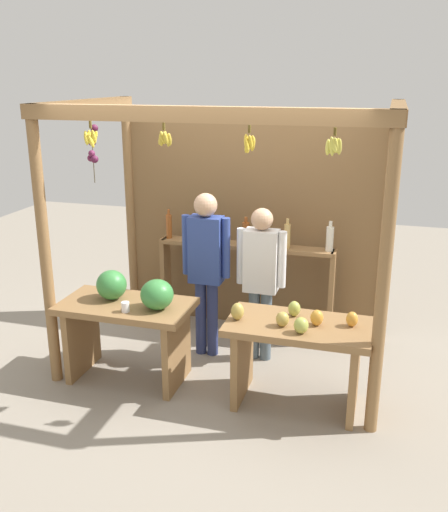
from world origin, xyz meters
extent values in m
plane|color=gray|center=(0.00, 0.00, 0.00)|extent=(12.00, 12.00, 0.00)
cylinder|color=olive|center=(-1.42, -0.86, 1.24)|extent=(0.10, 0.10, 2.49)
cylinder|color=olive|center=(1.42, -0.86, 1.24)|extent=(0.10, 0.10, 2.49)
cylinder|color=olive|center=(-1.42, 0.86, 1.24)|extent=(0.10, 0.10, 2.49)
cylinder|color=olive|center=(1.42, 0.86, 1.24)|extent=(0.10, 0.10, 2.49)
cube|color=olive|center=(0.00, -0.86, 2.43)|extent=(2.94, 0.12, 0.12)
cube|color=olive|center=(-1.42, 0.00, 2.43)|extent=(0.12, 1.82, 0.12)
cube|color=olive|center=(1.42, 0.00, 2.43)|extent=(0.12, 1.82, 0.12)
cube|color=brown|center=(0.00, 0.88, 1.12)|extent=(2.84, 0.04, 2.24)
cylinder|color=brown|center=(-0.36, -0.66, 2.32)|extent=(0.02, 0.02, 0.06)
ellipsoid|color=gold|center=(-0.31, -0.66, 2.22)|extent=(0.04, 0.07, 0.11)
ellipsoid|color=gold|center=(-0.33, -0.63, 2.20)|extent=(0.06, 0.06, 0.12)
ellipsoid|color=gold|center=(-0.36, -0.63, 2.23)|extent=(0.05, 0.04, 0.11)
ellipsoid|color=gold|center=(-0.39, -0.65, 2.22)|extent=(0.06, 0.07, 0.12)
ellipsoid|color=gold|center=(-0.38, -0.67, 2.21)|extent=(0.05, 0.06, 0.11)
ellipsoid|color=gold|center=(-0.36, -0.68, 2.23)|extent=(0.07, 0.04, 0.11)
ellipsoid|color=gold|center=(-0.33, -0.70, 2.23)|extent=(0.06, 0.05, 0.12)
cylinder|color=brown|center=(0.99, -0.73, 2.32)|extent=(0.02, 0.02, 0.06)
ellipsoid|color=#D1CC4C|center=(1.03, -0.73, 2.21)|extent=(0.04, 0.06, 0.12)
ellipsoid|color=#D1CC4C|center=(1.01, -0.72, 2.21)|extent=(0.06, 0.07, 0.13)
ellipsoid|color=#D1CC4C|center=(0.99, -0.70, 2.21)|extent=(0.08, 0.04, 0.12)
ellipsoid|color=#D1CC4C|center=(0.97, -0.71, 2.21)|extent=(0.05, 0.06, 0.13)
ellipsoid|color=#D1CC4C|center=(0.95, -0.73, 2.20)|extent=(0.04, 0.07, 0.13)
ellipsoid|color=#D1CC4C|center=(0.98, -0.74, 2.20)|extent=(0.06, 0.06, 0.13)
ellipsoid|color=#D1CC4C|center=(0.99, -0.75, 2.23)|extent=(0.07, 0.04, 0.13)
ellipsoid|color=#D1CC4C|center=(1.01, -0.75, 2.22)|extent=(0.06, 0.06, 0.13)
cylinder|color=brown|center=(0.36, -0.71, 2.32)|extent=(0.02, 0.02, 0.06)
ellipsoid|color=gold|center=(0.38, -0.71, 2.22)|extent=(0.04, 0.06, 0.12)
ellipsoid|color=gold|center=(0.38, -0.68, 2.20)|extent=(0.05, 0.05, 0.12)
ellipsoid|color=gold|center=(0.35, -0.69, 2.19)|extent=(0.08, 0.05, 0.12)
ellipsoid|color=gold|center=(0.34, -0.69, 2.19)|extent=(0.05, 0.06, 0.12)
ellipsoid|color=gold|center=(0.33, -0.72, 2.23)|extent=(0.05, 0.06, 0.12)
ellipsoid|color=gold|center=(0.34, -0.74, 2.20)|extent=(0.06, 0.04, 0.12)
ellipsoid|color=gold|center=(0.37, -0.72, 2.22)|extent=(0.05, 0.05, 0.12)
cylinder|color=brown|center=(-0.99, -0.68, 2.32)|extent=(0.02, 0.02, 0.06)
ellipsoid|color=yellow|center=(-0.97, -0.68, 2.22)|extent=(0.04, 0.07, 0.13)
ellipsoid|color=yellow|center=(-0.98, -0.64, 2.21)|extent=(0.08, 0.05, 0.13)
ellipsoid|color=yellow|center=(-1.03, -0.66, 2.21)|extent=(0.05, 0.06, 0.13)
ellipsoid|color=yellow|center=(-1.02, -0.71, 2.21)|extent=(0.06, 0.06, 0.13)
ellipsoid|color=yellow|center=(-0.99, -0.70, 2.19)|extent=(0.07, 0.05, 0.13)
cylinder|color=#4C422D|center=(-1.10, -0.48, 2.07)|extent=(0.01, 0.01, 0.55)
sphere|color=#47142D|center=(-1.09, -0.45, 2.27)|extent=(0.07, 0.07, 0.07)
sphere|color=#511938|center=(-1.13, -0.46, 2.21)|extent=(0.07, 0.07, 0.07)
sphere|color=#601E42|center=(-1.12, -0.45, 2.15)|extent=(0.07, 0.07, 0.07)
sphere|color=#601E42|center=(-1.09, -0.51, 2.06)|extent=(0.06, 0.06, 0.06)
sphere|color=#511938|center=(-1.07, -0.51, 2.01)|extent=(0.07, 0.07, 0.07)
sphere|color=#601E42|center=(-1.12, -0.48, 2.01)|extent=(0.06, 0.06, 0.06)
cube|color=olive|center=(-0.78, -0.65, 0.72)|extent=(1.19, 0.64, 0.06)
cube|color=olive|center=(-1.26, -0.65, 0.34)|extent=(0.06, 0.58, 0.69)
cube|color=olive|center=(-0.30, -0.65, 0.34)|extent=(0.06, 0.58, 0.69)
ellipsoid|color=#38843D|center=(-0.46, -0.69, 0.88)|extent=(0.40, 0.40, 0.27)
ellipsoid|color=#38843D|center=(-0.95, -0.59, 0.89)|extent=(0.37, 0.37, 0.27)
cylinder|color=white|center=(-0.70, -0.83, 0.79)|extent=(0.07, 0.07, 0.09)
cube|color=olive|center=(0.78, -0.65, 0.72)|extent=(1.19, 0.64, 0.06)
cube|color=olive|center=(0.30, -0.65, 0.34)|extent=(0.06, 0.58, 0.69)
cube|color=olive|center=(1.26, -0.65, 0.34)|extent=(0.06, 0.58, 0.69)
ellipsoid|color=gold|center=(0.93, -0.64, 0.82)|extent=(0.12, 0.12, 0.13)
ellipsoid|color=#A8B24C|center=(0.83, -0.83, 0.82)|extent=(0.16, 0.16, 0.13)
ellipsoid|color=#B79E47|center=(0.27, -0.71, 0.82)|extent=(0.12, 0.12, 0.15)
ellipsoid|color=#A8B24C|center=(0.72, -0.51, 0.82)|extent=(0.14, 0.14, 0.13)
ellipsoid|color=gold|center=(1.20, -0.58, 0.81)|extent=(0.12, 0.12, 0.13)
ellipsoid|color=#B79E47|center=(0.66, -0.74, 0.81)|extent=(0.15, 0.15, 0.12)
cube|color=olive|center=(-0.92, 0.65, 0.50)|extent=(0.05, 0.20, 1.00)
cube|color=olive|center=(0.92, 0.65, 0.50)|extent=(0.05, 0.20, 1.00)
cube|color=olive|center=(0.00, 0.65, 0.98)|extent=(1.85, 0.22, 0.04)
cylinder|color=#994C1E|center=(-0.86, 0.65, 1.13)|extent=(0.06, 0.06, 0.26)
cylinder|color=#994C1E|center=(-0.86, 0.65, 1.29)|extent=(0.03, 0.03, 0.06)
cylinder|color=#338C4C|center=(-0.42, 0.65, 1.14)|extent=(0.08, 0.08, 0.29)
cylinder|color=#338C4C|center=(-0.42, 0.65, 1.32)|extent=(0.03, 0.03, 0.06)
cylinder|color=#994C1E|center=(0.00, 0.65, 1.12)|extent=(0.08, 0.08, 0.24)
cylinder|color=#994C1E|center=(0.00, 0.65, 1.27)|extent=(0.03, 0.03, 0.06)
cylinder|color=#D8B266|center=(0.44, 0.65, 1.12)|extent=(0.07, 0.07, 0.25)
cylinder|color=#D8B266|center=(0.44, 0.65, 1.28)|extent=(0.03, 0.03, 0.06)
cylinder|color=silver|center=(0.87, 0.65, 1.13)|extent=(0.08, 0.08, 0.25)
cylinder|color=silver|center=(0.87, 0.65, 1.28)|extent=(0.03, 0.03, 0.06)
cylinder|color=navy|center=(-0.30, 0.02, 0.39)|extent=(0.11, 0.11, 0.77)
cylinder|color=navy|center=(-0.18, 0.02, 0.39)|extent=(0.11, 0.11, 0.77)
cube|color=#2D428C|center=(-0.24, 0.02, 1.10)|extent=(0.32, 0.19, 0.65)
cylinder|color=#2D428C|center=(-0.44, 0.02, 1.13)|extent=(0.08, 0.08, 0.59)
cylinder|color=#2D428C|center=(-0.04, 0.02, 1.13)|extent=(0.08, 0.08, 0.59)
sphere|color=tan|center=(-0.24, 0.02, 1.54)|extent=(0.22, 0.22, 0.22)
cylinder|color=#505F6A|center=(0.24, 0.08, 0.36)|extent=(0.11, 0.11, 0.72)
cylinder|color=#505F6A|center=(0.36, 0.08, 0.36)|extent=(0.11, 0.11, 0.72)
cube|color=white|center=(0.30, 0.08, 1.02)|extent=(0.32, 0.19, 0.61)
cylinder|color=white|center=(0.10, 0.08, 1.05)|extent=(0.08, 0.08, 0.55)
cylinder|color=white|center=(0.50, 0.08, 1.05)|extent=(0.08, 0.08, 0.55)
sphere|color=tan|center=(0.30, 0.08, 1.43)|extent=(0.21, 0.21, 0.21)
camera|label=1|loc=(1.39, -4.95, 2.70)|focal=39.92mm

